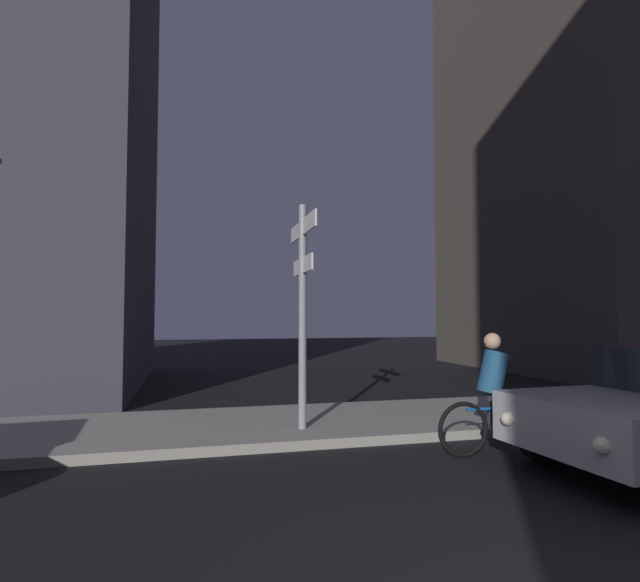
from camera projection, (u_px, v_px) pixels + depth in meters
name	position (u px, v px, depth m)	size (l,w,h in m)	color
sidewalk_kerb	(325.00, 422.00, 8.38)	(40.00, 2.80, 0.14)	gray
signpost	(303.00, 294.00, 7.71)	(0.12, 1.70, 3.41)	gray
cyclist	(497.00, 398.00, 6.70)	(1.82, 0.32, 1.61)	black
building_right_block	(637.00, 95.00, 18.51)	(11.59, 9.38, 19.92)	#4C443D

